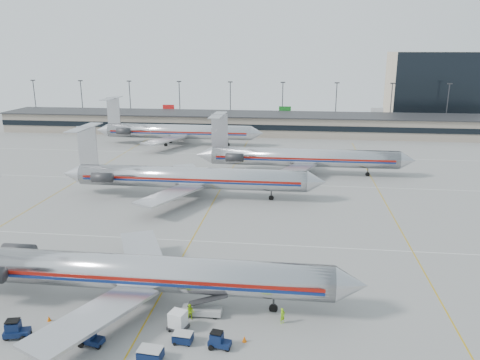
% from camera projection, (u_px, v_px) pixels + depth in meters
% --- Properties ---
extents(ground, '(260.00, 260.00, 0.00)m').
position_uv_depth(ground, '(173.00, 274.00, 55.95)').
color(ground, gray).
rests_on(ground, ground).
extents(apron_markings, '(160.00, 0.15, 0.02)m').
position_uv_depth(apron_markings, '(191.00, 241.00, 65.51)').
color(apron_markings, silver).
rests_on(apron_markings, ground).
extents(terminal, '(162.00, 17.00, 6.25)m').
position_uv_depth(terminal, '(252.00, 123.00, 148.74)').
color(terminal, gray).
rests_on(terminal, ground).
extents(light_mast_row, '(163.60, 0.40, 15.28)m').
position_uv_depth(light_mast_row, '(256.00, 101.00, 160.68)').
color(light_mast_row, '#38383D').
rests_on(light_mast_row, ground).
extents(distant_building, '(30.00, 20.00, 25.00)m').
position_uv_depth(distant_building, '(432.00, 88.00, 167.64)').
color(distant_building, tan).
rests_on(distant_building, ground).
extents(jet_foreground, '(46.94, 27.64, 12.29)m').
position_uv_depth(jet_foreground, '(130.00, 272.00, 48.68)').
color(jet_foreground, silver).
rests_on(jet_foreground, ground).
extents(jet_second_row, '(48.30, 28.44, 12.64)m').
position_uv_depth(jet_second_row, '(186.00, 177.00, 84.16)').
color(jet_second_row, silver).
rests_on(jet_second_row, ground).
extents(jet_third_row, '(46.46, 28.58, 12.71)m').
position_uv_depth(jet_third_row, '(299.00, 157.00, 99.66)').
color(jet_third_row, silver).
rests_on(jet_third_row, ground).
extents(jet_back_row, '(47.73, 29.36, 13.05)m').
position_uv_depth(jet_back_row, '(175.00, 131.00, 130.55)').
color(jet_back_row, silver).
rests_on(jet_back_row, ground).
extents(tug_left, '(2.48, 1.66, 1.84)m').
position_uv_depth(tug_left, '(15.00, 330.00, 43.26)').
color(tug_left, '#0A173A').
rests_on(tug_left, ground).
extents(tug_center, '(2.42, 1.59, 1.81)m').
position_uv_depth(tug_center, '(90.00, 337.00, 42.22)').
color(tug_center, '#0A173A').
rests_on(tug_center, ground).
extents(tug_right, '(2.15, 1.35, 1.63)m').
position_uv_depth(tug_right, '(218.00, 341.00, 41.84)').
color(tug_right, '#0A173A').
rests_on(tug_right, ground).
extents(cart_inner, '(2.17, 1.58, 1.17)m').
position_uv_depth(cart_inner, '(150.00, 354.00, 40.18)').
color(cart_inner, '#0A173A').
rests_on(cart_inner, ground).
extents(cart_outer, '(1.85, 1.34, 1.00)m').
position_uv_depth(cart_outer, '(183.00, 338.00, 42.63)').
color(cart_outer, '#0A173A').
rests_on(cart_outer, ground).
extents(uld_container, '(2.11, 1.90, 1.87)m').
position_uv_depth(uld_container, '(178.00, 320.00, 44.59)').
color(uld_container, '#2D2D30').
rests_on(uld_container, ground).
extents(belt_loader, '(4.75, 1.48, 2.52)m').
position_uv_depth(belt_loader, '(203.00, 309.00, 47.05)').
color(belt_loader, '#9F9F9F').
rests_on(belt_loader, ground).
extents(ramp_worker_near, '(0.68, 0.69, 1.61)m').
position_uv_depth(ramp_worker_near, '(282.00, 316.00, 45.60)').
color(ramp_worker_near, '#84CA13').
rests_on(ramp_worker_near, ground).
extents(ramp_worker_far, '(0.87, 0.72, 1.65)m').
position_uv_depth(ramp_worker_far, '(190.00, 312.00, 46.24)').
color(ramp_worker_far, '#A5DD14').
rests_on(ramp_worker_far, ground).
extents(cone_right, '(0.55, 0.55, 0.60)m').
position_uv_depth(cone_right, '(244.00, 339.00, 42.83)').
color(cone_right, '#DD5C07').
rests_on(cone_right, ground).
extents(cone_left, '(0.49, 0.49, 0.54)m').
position_uv_depth(cone_left, '(49.00, 318.00, 46.13)').
color(cone_left, '#DD5C07').
rests_on(cone_left, ground).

